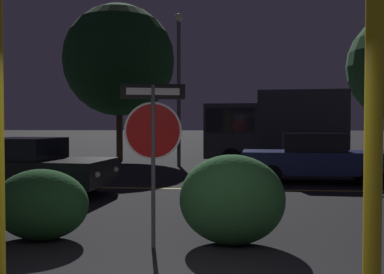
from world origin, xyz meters
The scene contains 10 objects.
road_center_stripe centered at (0.00, 8.06, 0.00)m, with size 34.10×0.12×0.01m, color gold.
stop_sign centered at (-0.52, 2.33, 1.69)m, with size 0.91×0.25×2.38m.
yellow_pole_right centered at (1.79, -0.06, 1.55)m, with size 0.15×0.15×3.11m, color yellow.
hedge_bush_1 centered at (-2.33, 2.59, 0.55)m, with size 1.49×1.01×1.10m, color #1E4C23.
hedge_bush_2 centered at (0.62, 2.60, 0.67)m, with size 1.57×1.00×1.35m, color #2D6633.
passing_car_1 centered at (-4.53, 6.56, 0.72)m, with size 4.34×2.31×1.46m.
passing_car_2 centered at (3.21, 9.71, 0.75)m, with size 4.72×1.98×1.53m.
delivery_truck centered at (2.32, 14.39, 1.70)m, with size 5.82×2.79×3.17m.
street_lamp centered at (-1.67, 14.56, 3.88)m, with size 0.37×0.37×6.56m.
tree_1 centered at (-5.02, 17.31, 5.00)m, with size 5.56×5.56×7.78m.
Camera 1 is at (0.61, -3.74, 1.79)m, focal length 40.00 mm.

